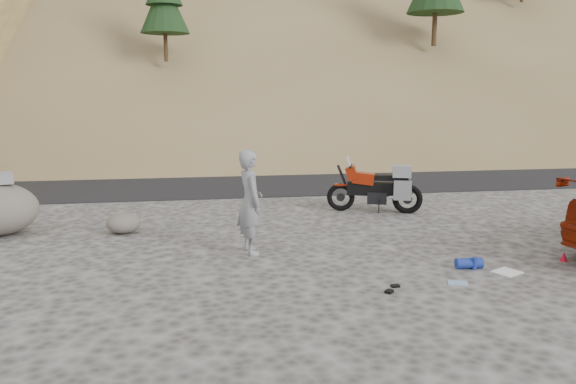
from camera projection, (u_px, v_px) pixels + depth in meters
name	position (u px, v px, depth m)	size (l,w,h in m)	color
ground	(348.00, 249.00, 10.80)	(140.00, 140.00, 0.00)	#3D3B39
road	(280.00, 178.00, 19.54)	(120.00, 7.00, 0.05)	black
motorcycle	(379.00, 188.00, 14.02)	(2.31, 1.13, 1.42)	black
man	(251.00, 253.00, 10.58)	(0.71, 0.47, 1.95)	gray
small_rock	(124.00, 223.00, 12.01)	(0.84, 0.79, 0.43)	#56514A
gear_white_cloth	(507.00, 272.00, 9.43)	(0.42, 0.37, 0.01)	white
gear_blue_mat	(469.00, 263.00, 9.64)	(0.18, 0.18, 0.46)	navy
gear_bottle	(474.00, 264.00, 9.57)	(0.08, 0.08, 0.21)	navy
gear_funnel	(564.00, 256.00, 10.05)	(0.13, 0.13, 0.17)	red
gear_glove_a	(395.00, 286.00, 8.73)	(0.13, 0.09, 0.04)	black
gear_glove_b	(389.00, 291.00, 8.48)	(0.13, 0.10, 0.04)	black
gear_blue_cloth	(458.00, 283.00, 8.90)	(0.31, 0.22, 0.01)	#7F9FC5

